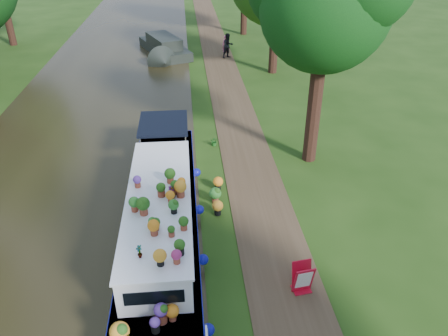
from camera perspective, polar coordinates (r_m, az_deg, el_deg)
The scene contains 9 objects.
ground at distance 15.83m, azimuth 0.41°, elevation -4.65°, with size 100.00×100.00×0.00m, color #1E3C0F.
canal_water at distance 16.46m, azimuth -20.97°, elevation -5.41°, with size 10.00×100.00×0.02m, color black.
towpath at distance 15.97m, azimuth 4.71°, elevation -4.37°, with size 2.20×100.00×0.03m, color #44321F.
plant_boat at distance 13.56m, azimuth -8.25°, elevation -7.31°, with size 2.29×13.52×2.25m.
second_boat at distance 34.04m, azimuth -7.80°, elevation 15.37°, with size 4.21×7.65×1.39m.
sandwich_board at distance 12.45m, azimuth 10.22°, elevation -14.09°, with size 0.58×0.52×0.89m.
pedestrian_pink at distance 33.26m, azimuth 0.26°, elevation 15.68°, with size 0.55×0.36×1.51m, color pink.
pedestrian_dark at distance 32.80m, azimuth 0.54°, elevation 15.69°, with size 0.85×0.66×1.74m, color black.
verge_plant at distance 19.70m, azimuth -1.26°, elevation 3.49°, with size 0.38×0.33×0.42m, color #1F611D.
Camera 1 is at (-1.30, -12.96, 9.00)m, focal length 35.00 mm.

